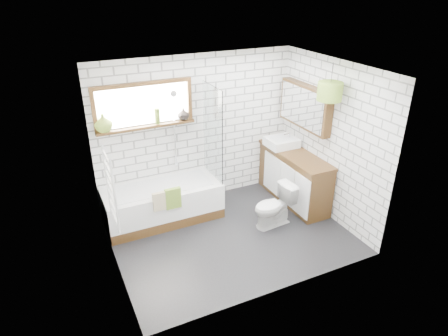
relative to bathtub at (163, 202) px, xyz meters
name	(u,v)px	position (x,y,z in m)	size (l,w,h in m)	color
floor	(231,236)	(0.78, -0.90, -0.30)	(3.40, 2.60, 0.01)	black
ceiling	(233,70)	(0.78, -0.90, 2.21)	(3.40, 2.60, 0.01)	white
wall_back	(197,131)	(0.78, 0.41, 0.96)	(3.40, 0.01, 2.50)	white
wall_front	(283,205)	(0.78, -2.20, 0.96)	(3.40, 0.01, 2.50)	white
wall_left	(107,186)	(-0.93, -0.90, 0.96)	(0.01, 2.60, 2.50)	white
wall_right	(330,141)	(2.48, -0.90, 0.96)	(0.01, 2.60, 2.50)	white
window	(144,106)	(-0.07, 0.36, 1.51)	(1.52, 0.16, 0.68)	#36210F
towel_radiator	(111,189)	(-0.88, -0.90, 0.91)	(0.06, 0.52, 1.00)	white
mirror_cabinet	(305,106)	(2.40, -0.30, 1.36)	(0.16, 1.20, 0.70)	#36210F
shower_riser	(174,130)	(0.38, 0.36, 1.06)	(0.02, 0.02, 1.30)	silver
bathtub	(163,202)	(0.00, 0.00, 0.00)	(1.82, 0.80, 0.59)	white
shower_screen	(213,133)	(0.89, 0.00, 1.04)	(0.02, 0.72, 1.50)	white
towel_green	(173,198)	(0.05, -0.40, 0.27)	(0.24, 0.07, 0.33)	olive
towel_beige	(160,201)	(-0.14, -0.40, 0.27)	(0.22, 0.06, 0.29)	tan
vanity	(294,177)	(2.23, -0.39, 0.15)	(0.51, 1.57, 0.90)	#36210F
basin	(282,142)	(2.17, -0.04, 0.68)	(0.50, 0.44, 0.15)	white
tap	(290,137)	(2.33, -0.04, 0.74)	(0.03, 0.03, 0.17)	silver
toilet	(274,206)	(1.51, -0.92, 0.04)	(0.66, 0.38, 0.67)	white
vase_olive	(103,124)	(-0.70, 0.33, 1.32)	(0.26, 0.26, 0.27)	olive
vase_dark	(184,115)	(0.54, 0.33, 1.28)	(0.18, 0.18, 0.19)	black
bottle	(157,117)	(0.11, 0.33, 1.31)	(0.08, 0.08, 0.24)	olive
pendant	(330,91)	(2.23, -1.05, 1.81)	(0.35, 0.35, 0.26)	olive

